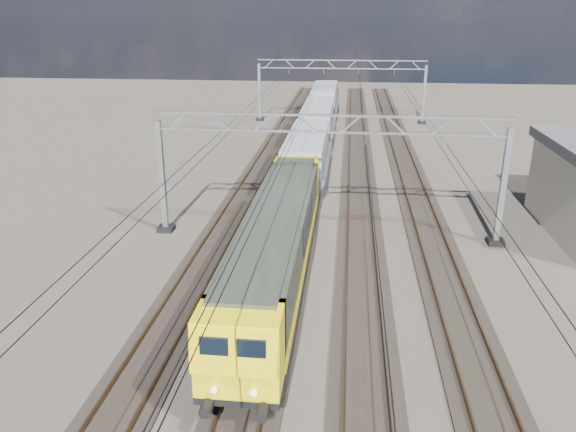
# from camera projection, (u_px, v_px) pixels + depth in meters

# --- Properties ---
(ground) EXTENTS (160.00, 160.00, 0.00)m
(ground) POSITION_uv_depth(u_px,v_px,m) (322.00, 267.00, 28.71)
(ground) COLOR #2B2520
(ground) RESTS_ON ground
(track_outer_west) EXTENTS (2.60, 140.00, 0.30)m
(track_outer_west) POSITION_uv_depth(u_px,v_px,m) (208.00, 260.00, 29.29)
(track_outer_west) COLOR black
(track_outer_west) RESTS_ON ground
(track_loco) EXTENTS (2.60, 140.00, 0.30)m
(track_loco) POSITION_uv_depth(u_px,v_px,m) (284.00, 264.00, 28.89)
(track_loco) COLOR black
(track_loco) RESTS_ON ground
(track_inner_east) EXTENTS (2.60, 140.00, 0.30)m
(track_inner_east) POSITION_uv_depth(u_px,v_px,m) (362.00, 267.00, 28.48)
(track_inner_east) COLOR black
(track_inner_east) RESTS_ON ground
(track_outer_east) EXTENTS (2.60, 140.00, 0.30)m
(track_outer_east) POSITION_uv_depth(u_px,v_px,m) (442.00, 271.00, 28.07)
(track_outer_east) COLOR black
(track_outer_east) RESTS_ON ground
(catenary_gantry_mid) EXTENTS (19.90, 0.90, 7.11)m
(catenary_gantry_mid) POSITION_uv_depth(u_px,v_px,m) (327.00, 172.00, 31.10)
(catenary_gantry_mid) COLOR #9DA3AB
(catenary_gantry_mid) RESTS_ON ground
(catenary_gantry_far) EXTENTS (19.90, 0.90, 7.11)m
(catenary_gantry_far) POSITION_uv_depth(u_px,v_px,m) (341.00, 88.00, 64.71)
(catenary_gantry_far) COLOR #9DA3AB
(catenary_gantry_far) RESTS_ON ground
(overhead_wires) EXTENTS (12.03, 140.00, 0.53)m
(overhead_wires) POSITION_uv_depth(u_px,v_px,m) (331.00, 125.00, 34.20)
(overhead_wires) COLOR black
(overhead_wires) RESTS_ON ground
(locomotive) EXTENTS (2.76, 21.10, 3.62)m
(locomotive) POSITION_uv_depth(u_px,v_px,m) (277.00, 241.00, 25.88)
(locomotive) COLOR black
(locomotive) RESTS_ON ground
(hopper_wagon_lead) EXTENTS (3.38, 13.00, 3.25)m
(hopper_wagon_lead) POSITION_uv_depth(u_px,v_px,m) (307.00, 153.00, 42.43)
(hopper_wagon_lead) COLOR black
(hopper_wagon_lead) RESTS_ON ground
(hopper_wagon_mid) EXTENTS (3.38, 13.00, 3.25)m
(hopper_wagon_mid) POSITION_uv_depth(u_px,v_px,m) (318.00, 119.00, 55.68)
(hopper_wagon_mid) COLOR black
(hopper_wagon_mid) RESTS_ON ground
(hopper_wagon_third) EXTENTS (3.38, 13.00, 3.25)m
(hopper_wagon_third) POSITION_uv_depth(u_px,v_px,m) (325.00, 98.00, 68.94)
(hopper_wagon_third) COLOR black
(hopper_wagon_third) RESTS_ON ground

